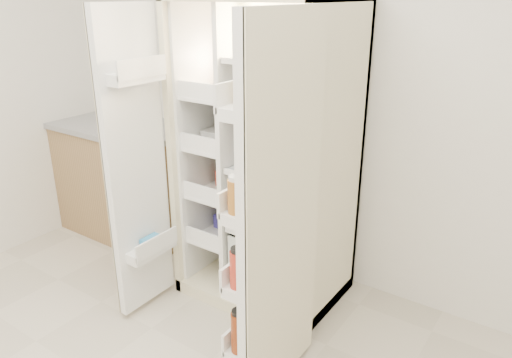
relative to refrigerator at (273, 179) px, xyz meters
The scene contains 5 objects.
wall_back 0.71m from the refrigerator, 70.89° to the left, with size 4.00×0.02×2.70m, color white.
refrigerator is the anchor object (origin of this frame).
freezer_door 0.81m from the refrigerator, 130.40° to the right, with size 0.15×0.40×1.72m.
fridge_door 0.85m from the refrigerator, 56.11° to the right, with size 0.17×0.58×1.72m.
kitchen_counter 1.43m from the refrigerator, behind, with size 1.21×0.64×0.88m.
Camera 1 is at (1.35, -0.65, 1.80)m, focal length 34.00 mm.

